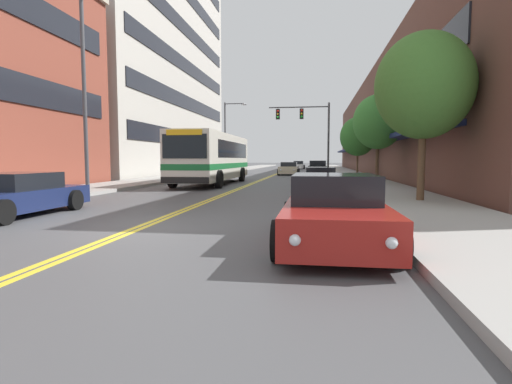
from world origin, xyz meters
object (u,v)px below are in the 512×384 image
(city_bus, at_px, (213,156))
(car_white_moving_second, at_px, (298,165))
(street_tree_right_far, at_px, (358,137))
(car_charcoal_parked_left_near, at_px, (235,168))
(street_lamp_left_far, at_px, (228,131))
(street_tree_right_mid, at_px, (378,122))
(street_tree_right_near, at_px, (424,86))
(car_silver_parked_left_far, at_px, (223,170))
(traffic_signal_mast, at_px, (308,125))
(fire_hydrant, at_px, (363,184))
(car_champagne_moving_lead, at_px, (289,169))
(street_lamp_left_near, at_px, (90,78))
(car_red_parked_right_foreground, at_px, (334,212))
(car_dark_grey_parked_right_far, at_px, (320,179))
(car_black_parked_right_mid, at_px, (318,168))
(car_navy_parked_left_mid, at_px, (13,196))

(city_bus, relative_size, car_white_moving_second, 2.41)
(city_bus, bearing_deg, street_tree_right_far, 46.36)
(car_charcoal_parked_left_near, bearing_deg, street_lamp_left_far, -131.44)
(street_lamp_left_far, height_order, street_tree_right_mid, street_lamp_left_far)
(street_tree_right_near, bearing_deg, car_charcoal_parked_left_near, 114.07)
(car_silver_parked_left_far, relative_size, street_tree_right_mid, 0.91)
(traffic_signal_mast, xyz_separation_m, fire_hydrant, (2.55, -20.11, -4.06))
(traffic_signal_mast, bearing_deg, street_lamp_left_far, 150.72)
(car_champagne_moving_lead, bearing_deg, city_bus, -104.43)
(street_lamp_left_near, relative_size, street_tree_right_mid, 1.56)
(car_charcoal_parked_left_near, relative_size, car_champagne_moving_lead, 1.08)
(street_lamp_left_far, height_order, street_tree_right_far, street_lamp_left_far)
(car_red_parked_right_foreground, bearing_deg, street_tree_right_far, 83.34)
(street_tree_right_far, bearing_deg, street_lamp_left_far, 156.55)
(traffic_signal_mast, bearing_deg, fire_hydrant, -82.76)
(car_champagne_moving_lead, bearing_deg, car_white_moving_second, 90.09)
(car_champagne_moving_lead, distance_m, street_lamp_left_near, 25.98)
(city_bus, height_order, street_tree_right_near, street_tree_right_near)
(car_dark_grey_parked_right_far, relative_size, car_white_moving_second, 1.01)
(car_black_parked_right_mid, relative_size, car_champagne_moving_lead, 1.01)
(city_bus, distance_m, car_charcoal_parked_left_near, 16.86)
(car_navy_parked_left_mid, distance_m, street_tree_right_mid, 19.43)
(car_black_parked_right_mid, height_order, street_tree_right_far, street_tree_right_far)
(car_red_parked_right_foreground, bearing_deg, car_black_parked_right_mid, 90.14)
(car_dark_grey_parked_right_far, bearing_deg, car_champagne_moving_lead, 98.75)
(car_white_moving_second, bearing_deg, car_champagne_moving_lead, -89.91)
(street_lamp_left_near, distance_m, street_lamp_left_far, 25.78)
(car_champagne_moving_lead, bearing_deg, traffic_signal_mast, -62.30)
(car_champagne_moving_lead, bearing_deg, street_tree_right_far, -35.84)
(car_charcoal_parked_left_near, distance_m, street_lamp_left_far, 3.95)
(car_white_moving_second, xyz_separation_m, street_tree_right_near, (6.29, -50.05, 3.50))
(street_tree_right_far, relative_size, fire_hydrant, 5.60)
(car_black_parked_right_mid, xyz_separation_m, car_dark_grey_parked_right_far, (0.02, -19.80, -0.10))
(street_lamp_left_near, xyz_separation_m, street_tree_right_mid, (12.74, 9.59, -1.08))
(car_red_parked_right_foreground, bearing_deg, car_charcoal_parked_left_near, 104.40)
(car_silver_parked_left_far, distance_m, street_tree_right_far, 12.37)
(city_bus, height_order, street_tree_right_mid, street_tree_right_mid)
(car_white_moving_second, bearing_deg, car_navy_parked_left_mid, -96.03)
(car_charcoal_parked_left_near, xyz_separation_m, car_white_moving_second, (5.81, 22.97, -0.03))
(car_charcoal_parked_left_near, relative_size, car_red_parked_right_foreground, 1.10)
(car_silver_parked_left_far, xyz_separation_m, traffic_signal_mast, (7.73, 0.71, 4.10))
(street_lamp_left_far, height_order, street_tree_right_near, street_lamp_left_far)
(car_silver_parked_left_far, height_order, street_tree_right_far, street_tree_right_far)
(street_lamp_left_near, xyz_separation_m, street_tree_right_near, (12.71, -0.67, -0.79))
(street_tree_right_mid, xyz_separation_m, fire_hydrant, (-1.79, -8.60, -3.19))
(car_champagne_moving_lead, bearing_deg, fire_hydrant, -79.31)
(car_white_moving_second, height_order, traffic_signal_mast, traffic_signal_mast)
(car_red_parked_right_foreground, xyz_separation_m, car_white_moving_second, (-2.98, 57.20, -0.01))
(car_silver_parked_left_far, relative_size, car_red_parked_right_foreground, 1.07)
(car_charcoal_parked_left_near, height_order, car_navy_parked_left_mid, car_charcoal_parked_left_near)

